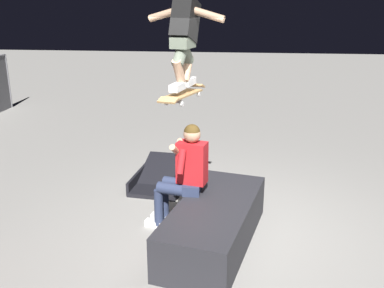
{
  "coord_description": "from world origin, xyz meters",
  "views": [
    {
      "loc": [
        -4.67,
        -0.12,
        2.65
      ],
      "look_at": [
        0.05,
        0.42,
        1.1
      ],
      "focal_mm": 40.65,
      "sensor_mm": 36.0,
      "label": 1
    }
  ],
  "objects": [
    {
      "name": "kicker_ramp",
      "position": [
        1.4,
        1.04,
        0.07
      ],
      "size": [
        1.25,
        0.86,
        0.41
      ],
      "color": "black",
      "rests_on": "ground"
    },
    {
      "name": "ledge_box_main",
      "position": [
        -0.25,
        0.13,
        0.25
      ],
      "size": [
        2.05,
        1.2,
        0.5
      ],
      "primitive_type": "cube",
      "rotation": [
        0.0,
        0.0,
        -0.22
      ],
      "color": "#28282D",
      "rests_on": "ground"
    },
    {
      "name": "skateboard",
      "position": [
        0.13,
        0.53,
        1.66
      ],
      "size": [
        1.04,
        0.42,
        0.13
      ],
      "color": "#AD8451"
    },
    {
      "name": "ground_plane",
      "position": [
        0.0,
        0.0,
        0.0
      ],
      "size": [
        40.0,
        40.0,
        0.0
      ],
      "primitive_type": "plane",
      "color": "gray"
    },
    {
      "name": "person_sitting_on_ledge",
      "position": [
        0.07,
        0.53,
        0.75
      ],
      "size": [
        0.59,
        0.78,
        1.34
      ],
      "color": "#2D3856",
      "rests_on": "ground"
    },
    {
      "name": "skater_airborne",
      "position": [
        0.19,
        0.52,
        2.35
      ],
      "size": [
        0.64,
        0.88,
        1.12
      ],
      "color": "white"
    }
  ]
}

